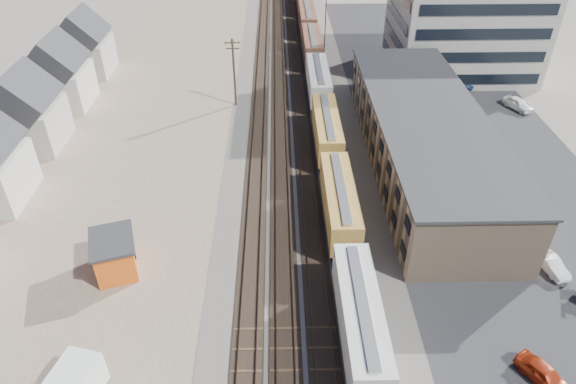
{
  "coord_description": "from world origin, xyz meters",
  "views": [
    {
      "loc": [
        -2.37,
        -27.76,
        33.7
      ],
      "look_at": [
        -1.4,
        15.29,
        3.0
      ],
      "focal_mm": 32.0,
      "sensor_mm": 36.0,
      "label": 1
    }
  ],
  "objects_px": {
    "parked_car_white": "(550,264)",
    "parked_car_blue": "(455,82)",
    "freight_train": "(315,61)",
    "utility_pole_north": "(234,71)",
    "parked_car_red": "(544,375)",
    "maintenance_shed": "(115,254)"
  },
  "relations": [
    {
      "from": "utility_pole_north",
      "to": "parked_car_blue",
      "type": "relative_size",
      "value": 1.62
    },
    {
      "from": "utility_pole_north",
      "to": "maintenance_shed",
      "type": "height_order",
      "value": "utility_pole_north"
    },
    {
      "from": "parked_car_blue",
      "to": "freight_train",
      "type": "bearing_deg",
      "value": 107.75
    },
    {
      "from": "parked_car_blue",
      "to": "parked_car_white",
      "type": "bearing_deg",
      "value": -155.72
    },
    {
      "from": "parked_car_white",
      "to": "parked_car_blue",
      "type": "bearing_deg",
      "value": 71.38
    },
    {
      "from": "maintenance_shed",
      "to": "utility_pole_north",
      "type": "bearing_deg",
      "value": 75.53
    },
    {
      "from": "maintenance_shed",
      "to": "parked_car_blue",
      "type": "height_order",
      "value": "maintenance_shed"
    },
    {
      "from": "parked_car_red",
      "to": "parked_car_blue",
      "type": "bearing_deg",
      "value": 50.29
    },
    {
      "from": "utility_pole_north",
      "to": "parked_car_white",
      "type": "bearing_deg",
      "value": -48.67
    },
    {
      "from": "freight_train",
      "to": "parked_car_white",
      "type": "xyz_separation_m",
      "value": [
        18.94,
        -45.37,
        -2.11
      ]
    },
    {
      "from": "parked_car_white",
      "to": "freight_train",
      "type": "bearing_deg",
      "value": 98.22
    },
    {
      "from": "parked_car_red",
      "to": "utility_pole_north",
      "type": "bearing_deg",
      "value": 88.05
    },
    {
      "from": "maintenance_shed",
      "to": "parked_car_white",
      "type": "relative_size",
      "value": 1.42
    },
    {
      "from": "parked_car_red",
      "to": "maintenance_shed",
      "type": "bearing_deg",
      "value": 129.55
    },
    {
      "from": "utility_pole_north",
      "to": "maintenance_shed",
      "type": "relative_size",
      "value": 1.69
    },
    {
      "from": "freight_train",
      "to": "utility_pole_north",
      "type": "bearing_deg",
      "value": -141.32
    },
    {
      "from": "utility_pole_north",
      "to": "maintenance_shed",
      "type": "distance_m",
      "value": 35.91
    },
    {
      "from": "freight_train",
      "to": "utility_pole_north",
      "type": "xyz_separation_m",
      "value": [
        -12.3,
        -9.85,
        2.5
      ]
    },
    {
      "from": "utility_pole_north",
      "to": "parked_car_red",
      "type": "xyz_separation_m",
      "value": [
        25.55,
        -47.22,
        -4.56
      ]
    },
    {
      "from": "freight_train",
      "to": "parked_car_blue",
      "type": "distance_m",
      "value": 22.43
    },
    {
      "from": "parked_car_white",
      "to": "parked_car_blue",
      "type": "relative_size",
      "value": 0.68
    },
    {
      "from": "maintenance_shed",
      "to": "parked_car_blue",
      "type": "relative_size",
      "value": 0.96
    }
  ]
}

